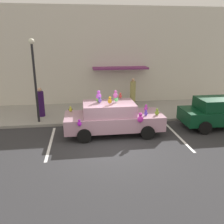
# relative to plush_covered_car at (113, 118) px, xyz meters

# --- Properties ---
(ground_plane) EXTENTS (60.00, 60.00, 0.00)m
(ground_plane) POSITION_rel_plush_covered_car_xyz_m (-0.17, -1.68, -0.80)
(ground_plane) COLOR #2D2D30
(sidewalk) EXTENTS (24.00, 4.00, 0.15)m
(sidewalk) POSITION_rel_plush_covered_car_xyz_m (-0.17, 3.32, -0.73)
(sidewalk) COLOR gray
(sidewalk) RESTS_ON ground
(storefront_building) EXTENTS (24.00, 1.25, 6.40)m
(storefront_building) POSITION_rel_plush_covered_car_xyz_m (-0.16, 5.46, 2.39)
(storefront_building) COLOR beige
(storefront_building) RESTS_ON ground
(parking_stripe_front) EXTENTS (0.12, 3.60, 0.01)m
(parking_stripe_front) POSITION_rel_plush_covered_car_xyz_m (3.02, -0.68, -0.80)
(parking_stripe_front) COLOR silver
(parking_stripe_front) RESTS_ON ground
(parking_stripe_rear) EXTENTS (0.12, 3.60, 0.01)m
(parking_stripe_rear) POSITION_rel_plush_covered_car_xyz_m (-2.87, -0.68, -0.80)
(parking_stripe_rear) COLOR silver
(parking_stripe_rear) RESTS_ON ground
(plush_covered_car) EXTENTS (4.62, 2.09, 2.14)m
(plush_covered_car) POSITION_rel_plush_covered_car_xyz_m (0.00, 0.00, 0.00)
(plush_covered_car) COLOR #B08498
(plush_covered_car) RESTS_ON ground
(parked_sedan_behind) EXTENTS (4.00, 1.88, 1.54)m
(parked_sedan_behind) POSITION_rel_plush_covered_car_xyz_m (5.57, 0.16, -0.02)
(parked_sedan_behind) COLOR #0A381E
(parked_sedan_behind) RESTS_ON ground
(teddy_bear_on_sidewalk) EXTENTS (0.29, 0.24, 0.55)m
(teddy_bear_on_sidewalk) POSITION_rel_plush_covered_car_xyz_m (-2.05, 2.14, -0.40)
(teddy_bear_on_sidewalk) COLOR brown
(teddy_bear_on_sidewalk) RESTS_ON sidewalk
(street_lamp_post) EXTENTS (0.28, 0.28, 4.27)m
(street_lamp_post) POSITION_rel_plush_covered_car_xyz_m (-3.74, 1.82, 1.93)
(street_lamp_post) COLOR black
(street_lamp_post) RESTS_ON sidewalk
(pedestrian_near_shopfront) EXTENTS (0.36, 0.36, 1.82)m
(pedestrian_near_shopfront) POSITION_rel_plush_covered_car_xyz_m (1.90, 4.19, 0.19)
(pedestrian_near_shopfront) COLOR #A09855
(pedestrian_near_shopfront) RESTS_ON sidewalk
(pedestrian_walking_past) EXTENTS (0.39, 0.39, 1.65)m
(pedestrian_walking_past) POSITION_rel_plush_covered_car_xyz_m (-3.72, 2.77, 0.10)
(pedestrian_walking_past) COLOR #2C1144
(pedestrian_walking_past) RESTS_ON sidewalk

